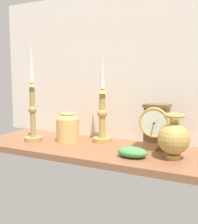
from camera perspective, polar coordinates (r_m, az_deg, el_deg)
name	(u,v)px	position (r cm, az deg, el deg)	size (l,w,h in cm)	color
ground_plane	(92,149)	(116.01, -1.33, -7.39)	(100.00, 36.00, 2.40)	brown
back_wall	(112,66)	(128.95, 2.67, 9.16)	(120.00, 2.00, 65.00)	silver
mantel_clock	(156,126)	(110.14, 11.39, -2.76)	(11.57, 8.94, 17.48)	brown
candlestick_tall_left	(33,109)	(125.45, -13.17, 0.62)	(7.84, 7.84, 42.40)	#A0894B
candlestick_tall_center	(101,112)	(121.11, 0.47, -0.07)	(8.29, 8.29, 37.03)	#B29447
brass_vase_bulbous	(174,138)	(99.38, 14.73, -5.04)	(10.78, 10.78, 15.53)	tan
brass_vase_jar	(68,127)	(123.33, -6.27, -2.92)	(9.82, 9.82, 12.50)	tan
ivy_sprig	(132,152)	(100.12, 6.68, -7.98)	(10.66, 7.46, 3.65)	#478B48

